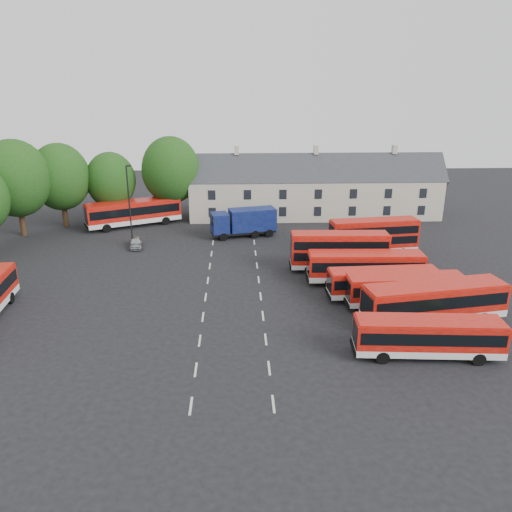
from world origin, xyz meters
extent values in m
plane|color=black|center=(0.00, 0.00, 0.00)|extent=(140.00, 140.00, 0.00)
cube|color=beige|center=(0.00, -14.00, 0.01)|extent=(0.15, 1.80, 0.01)
cube|color=beige|center=(0.00, -10.00, 0.01)|extent=(0.15, 1.80, 0.01)
cube|color=beige|center=(0.00, -6.00, 0.01)|extent=(0.15, 1.80, 0.01)
cube|color=beige|center=(0.00, -2.00, 0.01)|extent=(0.15, 1.80, 0.01)
cube|color=beige|center=(0.00, 2.00, 0.01)|extent=(0.15, 1.80, 0.01)
cube|color=beige|center=(0.00, 6.00, 0.01)|extent=(0.15, 1.80, 0.01)
cube|color=beige|center=(0.00, 10.00, 0.01)|extent=(0.15, 1.80, 0.01)
cube|color=beige|center=(0.00, 14.00, 0.01)|extent=(0.15, 1.80, 0.01)
cube|color=beige|center=(0.00, 18.00, 0.01)|extent=(0.15, 1.80, 0.01)
cube|color=beige|center=(5.00, -14.00, 0.01)|extent=(0.15, 1.80, 0.01)
cube|color=beige|center=(5.00, -10.00, 0.01)|extent=(0.15, 1.80, 0.01)
cube|color=beige|center=(5.00, -6.00, 0.01)|extent=(0.15, 1.80, 0.01)
cube|color=beige|center=(5.00, -2.00, 0.01)|extent=(0.15, 1.80, 0.01)
cube|color=beige|center=(5.00, 2.00, 0.01)|extent=(0.15, 1.80, 0.01)
cube|color=beige|center=(5.00, 6.00, 0.01)|extent=(0.15, 1.80, 0.01)
cube|color=beige|center=(5.00, 10.00, 0.01)|extent=(0.15, 1.80, 0.01)
cube|color=beige|center=(5.00, 14.00, 0.01)|extent=(0.15, 1.80, 0.01)
cube|color=beige|center=(5.00, 18.00, 0.01)|extent=(0.15, 1.80, 0.01)
cylinder|color=black|center=(-24.00, 22.00, 2.19)|extent=(0.70, 0.70, 4.38)
ellipsoid|color=#103B10|center=(-24.00, 22.00, 7.26)|extent=(8.25, 8.25, 9.49)
cylinder|color=black|center=(-20.00, 26.00, 2.01)|extent=(0.70, 0.70, 4.02)
ellipsoid|color=#103B10|center=(-20.00, 26.00, 6.68)|extent=(7.59, 7.59, 8.73)
cylinder|color=black|center=(-14.00, 28.00, 1.75)|extent=(0.70, 0.70, 3.50)
ellipsoid|color=#103B10|center=(-14.00, 28.00, 5.81)|extent=(6.60, 6.60, 7.59)
cylinder|color=black|center=(-6.00, 29.00, 2.10)|extent=(0.70, 0.70, 4.20)
ellipsoid|color=#103B10|center=(-6.00, 29.00, 6.97)|extent=(7.92, 7.92, 9.11)
cube|color=beige|center=(14.00, 30.00, 2.75)|extent=(35.00, 7.00, 5.50)
cube|color=#2D3035|center=(14.00, 30.00, 5.50)|extent=(35.70, 7.13, 7.13)
cube|color=beige|center=(3.00, 30.00, 9.46)|extent=(0.60, 0.90, 1.20)
cube|color=beige|center=(14.00, 30.00, 9.46)|extent=(0.60, 0.90, 1.20)
cube|color=beige|center=(25.00, 30.00, 9.46)|extent=(0.60, 0.90, 1.20)
cube|color=silver|center=(16.25, -8.92, 0.72)|extent=(10.41, 3.08, 0.51)
cube|color=#B4150B|center=(16.25, -8.92, 1.89)|extent=(10.41, 3.08, 1.82)
cube|color=black|center=(16.25, -8.92, 1.94)|extent=(10.00, 3.11, 0.89)
cube|color=#B4150B|center=(16.25, -8.92, 2.85)|extent=(10.19, 2.98, 0.11)
cylinder|color=black|center=(12.90, -9.73, 0.47)|extent=(0.95, 0.33, 0.93)
cylinder|color=black|center=(19.60, -8.11, 0.47)|extent=(0.95, 0.33, 0.93)
cube|color=silver|center=(18.68, -3.62, 0.82)|extent=(11.92, 4.51, 0.58)
cube|color=#B4150B|center=(18.68, -3.62, 2.14)|extent=(11.92, 4.51, 2.06)
cube|color=black|center=(18.68, -3.62, 2.20)|extent=(11.47, 4.50, 1.01)
cube|color=#B4150B|center=(18.68, -3.62, 3.23)|extent=(11.67, 4.37, 0.13)
cylinder|color=black|center=(15.20, -5.40, 0.53)|extent=(1.09, 0.47, 1.06)
cylinder|color=black|center=(22.16, -1.83, 0.53)|extent=(1.09, 0.47, 1.06)
cube|color=silver|center=(17.32, -0.59, 0.71)|extent=(10.20, 2.67, 0.51)
cube|color=#B4150B|center=(17.32, -0.59, 1.86)|extent=(10.20, 2.67, 1.79)
cube|color=black|center=(17.32, -0.59, 1.91)|extent=(9.80, 2.71, 0.87)
cube|color=#B4150B|center=(17.32, -0.59, 2.81)|extent=(9.99, 2.57, 0.11)
cylinder|color=black|center=(14.12, -1.74, 0.46)|extent=(0.93, 0.29, 0.92)
cylinder|color=black|center=(20.52, 0.57, 0.46)|extent=(0.93, 0.29, 0.92)
cube|color=silver|center=(15.91, 1.13, 0.69)|extent=(9.90, 2.65, 0.49)
cube|color=#B4150B|center=(15.91, 1.13, 1.81)|extent=(9.90, 2.65, 1.74)
cube|color=black|center=(15.91, 1.13, 1.85)|extent=(9.51, 2.69, 0.85)
cube|color=#B4150B|center=(15.91, 1.13, 2.72)|extent=(9.70, 2.55, 0.11)
cylinder|color=black|center=(12.81, -0.01, 0.45)|extent=(0.90, 0.29, 0.89)
cylinder|color=black|center=(19.00, 2.27, 0.45)|extent=(0.90, 0.29, 0.89)
cube|color=silver|center=(15.18, 4.74, 0.77)|extent=(11.06, 2.85, 0.55)
cube|color=#B4150B|center=(15.18, 4.74, 2.02)|extent=(11.06, 2.85, 1.95)
cube|color=black|center=(15.18, 4.74, 2.07)|extent=(10.62, 2.90, 0.95)
cube|color=#B4150B|center=(15.18, 4.74, 3.05)|extent=(10.84, 2.74, 0.12)
cylinder|color=black|center=(11.63, 3.72, 0.50)|extent=(1.01, 0.31, 1.00)
cylinder|color=black|center=(18.73, 5.75, 0.50)|extent=(1.01, 0.31, 1.00)
cube|color=silver|center=(13.33, 8.25, 0.69)|extent=(9.91, 2.56, 0.49)
cube|color=#B4150B|center=(13.33, 8.25, 2.44)|extent=(9.91, 2.56, 3.00)
cube|color=black|center=(13.33, 8.25, 1.86)|extent=(9.52, 2.60, 0.85)
cube|color=#B4150B|center=(13.33, 8.25, 3.98)|extent=(9.71, 2.46, 0.11)
cylinder|color=black|center=(10.15, 7.35, 0.45)|extent=(0.90, 0.28, 0.89)
cylinder|color=black|center=(16.51, 9.16, 0.45)|extent=(0.90, 0.28, 0.89)
cube|color=black|center=(13.33, 8.25, 3.02)|extent=(9.52, 2.60, 0.85)
cube|color=silver|center=(18.18, 13.19, 0.69)|extent=(10.03, 3.40, 0.49)
cube|color=#B4150B|center=(18.18, 13.19, 2.44)|extent=(10.03, 3.40, 2.99)
cube|color=black|center=(18.18, 13.19, 1.85)|extent=(9.65, 3.41, 0.85)
cube|color=#B4150B|center=(18.18, 13.19, 3.98)|extent=(9.82, 3.29, 0.11)
cylinder|color=black|center=(15.18, 11.80, 0.45)|extent=(0.92, 0.36, 0.89)
cylinder|color=black|center=(21.18, 14.57, 0.45)|extent=(0.92, 0.36, 0.89)
cube|color=black|center=(18.18, 13.19, 3.02)|extent=(9.65, 3.41, 0.85)
cube|color=silver|center=(-10.83, 25.76, 0.87)|extent=(12.34, 7.73, 0.62)
cube|color=#B4150B|center=(-10.83, 25.76, 2.27)|extent=(12.34, 7.73, 2.18)
cube|color=black|center=(-10.83, 25.76, 2.32)|extent=(11.92, 7.58, 1.06)
cube|color=#B4150B|center=(-10.83, 25.76, 3.41)|extent=(12.07, 7.52, 0.13)
cylinder|color=black|center=(-13.87, 22.95, 0.56)|extent=(1.15, 0.76, 1.12)
cylinder|color=black|center=(-7.80, 28.56, 0.56)|extent=(1.15, 0.76, 1.12)
cube|color=black|center=(3.74, 20.46, 0.65)|extent=(8.27, 3.91, 0.30)
cube|color=#0D184F|center=(0.83, 19.77, 2.00)|extent=(2.52, 2.89, 2.40)
cube|color=black|center=(-0.10, 19.55, 2.36)|extent=(0.59, 2.09, 1.20)
cube|color=#0D184F|center=(4.86, 20.73, 2.15)|extent=(6.12, 3.74, 2.70)
cylinder|color=black|center=(1.28, 18.72, 0.50)|extent=(1.04, 0.50, 1.00)
cylinder|color=black|center=(6.44, 22.26, 0.50)|extent=(1.04, 0.50, 1.00)
imported|color=#B2B5BB|center=(-8.93, 16.65, 0.61)|extent=(1.98, 3.77, 1.22)
imported|color=#7AB51B|center=(19.63, -8.25, 0.60)|extent=(3.88, 2.47, 1.21)
cylinder|color=black|center=(-9.43, 17.11, 4.74)|extent=(0.17, 0.17, 9.48)
cube|color=black|center=(-9.16, 17.20, 9.48)|extent=(0.61, 0.40, 0.17)
camera|label=1|loc=(2.93, -39.49, 18.60)|focal=35.00mm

